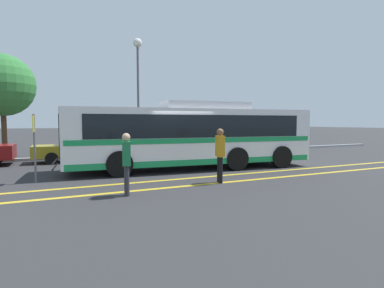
# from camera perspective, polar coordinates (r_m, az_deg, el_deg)

# --- Properties ---
(ground_plane) EXTENTS (220.00, 220.00, 0.00)m
(ground_plane) POSITION_cam_1_polar(r_m,az_deg,el_deg) (13.00, -3.25, -4.97)
(ground_plane) COLOR #2D2D30
(lane_strip_0) EXTENTS (30.65, 0.20, 0.01)m
(lane_strip_0) POSITION_cam_1_polar(r_m,az_deg,el_deg) (11.56, 4.49, -6.11)
(lane_strip_0) COLOR gold
(lane_strip_0) RESTS_ON ground_plane
(lane_strip_1) EXTENTS (30.65, 0.20, 0.01)m
(lane_strip_1) POSITION_cam_1_polar(r_m,az_deg,el_deg) (10.54, 7.62, -7.13)
(lane_strip_1) COLOR gold
(lane_strip_1) RESTS_ON ground_plane
(curb_strip) EXTENTS (38.65, 0.36, 0.15)m
(curb_strip) POSITION_cam_1_polar(r_m,az_deg,el_deg) (19.07, -7.37, -1.87)
(curb_strip) COLOR #99999E
(curb_strip) RESTS_ON ground_plane
(transit_bus) EXTENTS (11.13, 3.53, 2.94)m
(transit_bus) POSITION_cam_1_polar(r_m,az_deg,el_deg) (13.36, 0.06, 1.78)
(transit_bus) COLOR white
(transit_bus) RESTS_ON ground_plane
(parked_car_1) EXTENTS (4.90, 1.82, 1.35)m
(parked_car_1) POSITION_cam_1_polar(r_m,az_deg,el_deg) (16.89, -20.08, -0.75)
(parked_car_1) COLOR olive
(parked_car_1) RESTS_ON ground_plane
(parked_car_2) EXTENTS (4.25, 2.08, 1.32)m
(parked_car_2) POSITION_cam_1_polar(r_m,az_deg,el_deg) (18.61, 0.31, -0.13)
(parked_car_2) COLOR #4C3823
(parked_car_2) RESTS_ON ground_plane
(pedestrian_0) EXTENTS (0.29, 0.45, 1.76)m
(pedestrian_0) POSITION_cam_1_polar(r_m,az_deg,el_deg) (8.57, -12.38, -2.99)
(pedestrian_0) COLOR #2D2D33
(pedestrian_0) RESTS_ON ground_plane
(pedestrian_1) EXTENTS (0.30, 0.46, 1.85)m
(pedestrian_1) POSITION_cam_1_polar(r_m,az_deg,el_deg) (10.17, 5.35, -1.46)
(pedestrian_1) COLOR black
(pedestrian_1) RESTS_ON ground_plane
(bus_stop_sign) EXTENTS (0.07, 0.40, 2.34)m
(bus_stop_sign) POSITION_cam_1_polar(r_m,az_deg,el_deg) (11.42, -27.82, 0.77)
(bus_stop_sign) COLOR #59595E
(bus_stop_sign) RESTS_ON ground_plane
(street_lamp) EXTENTS (0.56, 0.56, 7.28)m
(street_lamp) POSITION_cam_1_polar(r_m,az_deg,el_deg) (19.60, -10.28, 13.97)
(street_lamp) COLOR #59595E
(street_lamp) RESTS_ON ground_plane
(tree_0) EXTENTS (3.47, 3.47, 5.89)m
(tree_0) POSITION_cam_1_polar(r_m,az_deg,el_deg) (20.14, -32.44, 9.42)
(tree_0) COLOR #513823
(tree_0) RESTS_ON ground_plane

